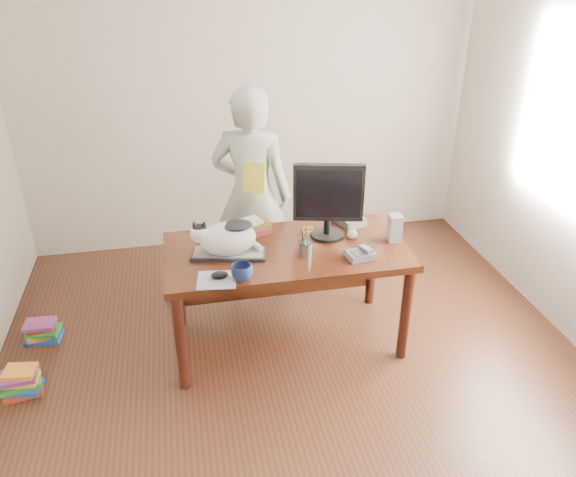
# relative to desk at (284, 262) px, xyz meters

# --- Properties ---
(room) EXTENTS (4.50, 4.50, 4.50)m
(room) POSITION_rel_desk_xyz_m (0.00, -0.68, 0.75)
(room) COLOR black
(room) RESTS_ON ground
(desk) EXTENTS (1.60, 0.80, 0.75)m
(desk) POSITION_rel_desk_xyz_m (0.00, 0.00, 0.00)
(desk) COLOR black
(desk) RESTS_ON ground
(keyboard) EXTENTS (0.51, 0.28, 0.03)m
(keyboard) POSITION_rel_desk_xyz_m (-0.38, -0.10, 0.16)
(keyboard) COLOR black
(keyboard) RESTS_ON desk
(cat) EXTENTS (0.47, 0.29, 0.27)m
(cat) POSITION_rel_desk_xyz_m (-0.40, -0.10, 0.28)
(cat) COLOR white
(cat) RESTS_ON keyboard
(monitor) EXTENTS (0.47, 0.28, 0.53)m
(monitor) POSITION_rel_desk_xyz_m (0.31, 0.03, 0.45)
(monitor) COLOR black
(monitor) RESTS_ON desk
(pen_cup) EXTENTS (0.09, 0.08, 0.21)m
(pen_cup) POSITION_rel_desk_xyz_m (0.10, -0.20, 0.21)
(pen_cup) COLOR gray
(pen_cup) RESTS_ON desk
(mousepad) EXTENTS (0.26, 0.24, 0.01)m
(mousepad) POSITION_rel_desk_xyz_m (-0.49, -0.38, 0.15)
(mousepad) COLOR #ADB1BA
(mousepad) RESTS_ON desk
(mouse) EXTENTS (0.11, 0.08, 0.04)m
(mouse) POSITION_rel_desk_xyz_m (-0.47, -0.36, 0.17)
(mouse) COLOR black
(mouse) RESTS_ON mousepad
(coffee_mug) EXTENTS (0.18, 0.18, 0.10)m
(coffee_mug) POSITION_rel_desk_xyz_m (-0.34, -0.41, 0.20)
(coffee_mug) COLOR #0D1534
(coffee_mug) RESTS_ON desk
(phone) EXTENTS (0.19, 0.17, 0.08)m
(phone) POSITION_rel_desk_xyz_m (0.45, -0.30, 0.17)
(phone) COLOR #5A5A5E
(phone) RESTS_ON desk
(speaker) EXTENTS (0.09, 0.10, 0.19)m
(speaker) POSITION_rel_desk_xyz_m (0.74, -0.11, 0.24)
(speaker) COLOR gray
(speaker) RESTS_ON desk
(baseball) EXTENTS (0.07, 0.07, 0.07)m
(baseball) POSITION_rel_desk_xyz_m (0.47, -0.03, 0.18)
(baseball) COLOR white
(baseball) RESTS_ON desk
(book_stack) EXTENTS (0.29, 0.25, 0.09)m
(book_stack) POSITION_rel_desk_xyz_m (-0.19, 0.20, 0.19)
(book_stack) COLOR #461218
(book_stack) RESTS_ON desk
(calculator) EXTENTS (0.22, 0.26, 0.07)m
(calculator) POSITION_rel_desk_xyz_m (0.51, 0.20, 0.18)
(calculator) COLOR #5A5A5E
(calculator) RESTS_ON desk
(person) EXTENTS (0.72, 0.60, 1.68)m
(person) POSITION_rel_desk_xyz_m (-0.13, 0.64, 0.24)
(person) COLOR silver
(person) RESTS_ON ground
(held_book) EXTENTS (0.18, 0.15, 0.22)m
(held_book) POSITION_rel_desk_xyz_m (-0.13, 0.47, 0.45)
(held_book) COLOR gold
(held_book) RESTS_ON person
(book_pile_a) EXTENTS (0.27, 0.22, 0.18)m
(book_pile_a) POSITION_rel_desk_xyz_m (-1.75, -0.28, -0.51)
(book_pile_a) COLOR #A03016
(book_pile_a) RESTS_ON ground
(book_pile_b) EXTENTS (0.26, 0.20, 0.15)m
(book_pile_b) POSITION_rel_desk_xyz_m (-1.72, 0.27, -0.53)
(book_pile_b) COLOR #1A439D
(book_pile_b) RESTS_ON ground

